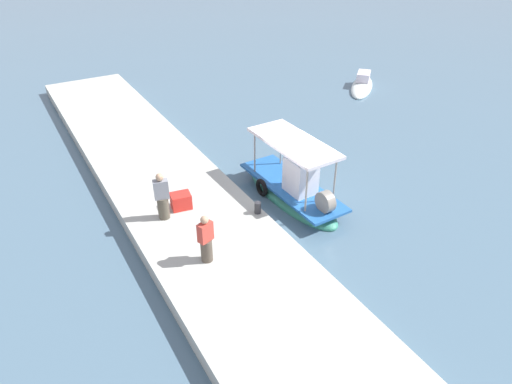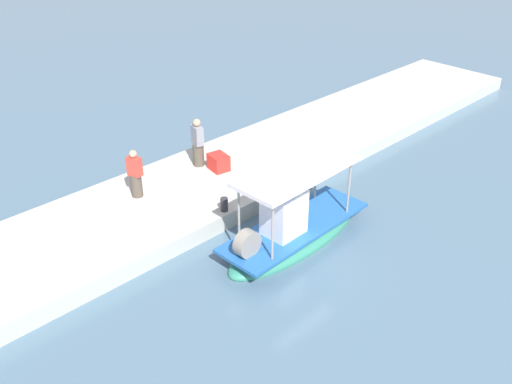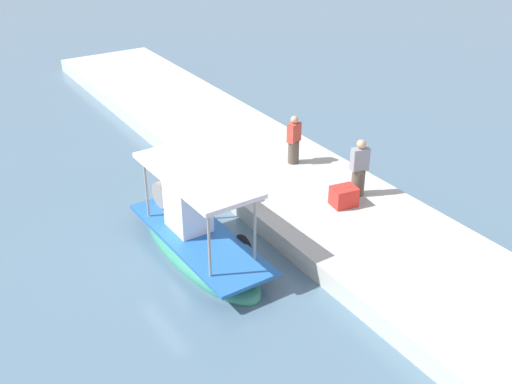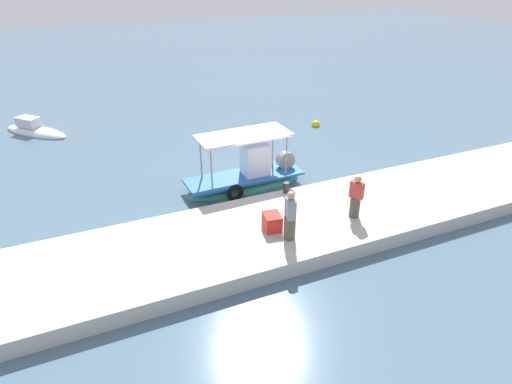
{
  "view_description": "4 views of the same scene",
  "coord_description": "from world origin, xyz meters",
  "px_view_note": "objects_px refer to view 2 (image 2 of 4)",
  "views": [
    {
      "loc": [
        12.09,
        -9.02,
        9.91
      ],
      "look_at": [
        -0.37,
        -1.72,
        0.88
      ],
      "focal_mm": 32.2,
      "sensor_mm": 36.0,
      "label": 1
    },
    {
      "loc": [
        10.43,
        9.6,
        10.06
      ],
      "look_at": [
        -0.5,
        -1.65,
        1.05
      ],
      "focal_mm": 40.49,
      "sensor_mm": 36.0,
      "label": 2
    },
    {
      "loc": [
        -13.01,
        6.13,
        9.32
      ],
      "look_at": [
        0.15,
        -2.23,
        0.95
      ],
      "focal_mm": 43.0,
      "sensor_mm": 36.0,
      "label": 3
    },
    {
      "loc": [
        -7.03,
        -16.03,
        8.91
      ],
      "look_at": [
        -0.98,
        -2.3,
        0.97
      ],
      "focal_mm": 30.85,
      "sensor_mm": 36.0,
      "label": 4
    }
  ],
  "objects_px": {
    "fisherman_near_bollard": "(135,176)",
    "fisherman_by_crate": "(198,145)",
    "main_fishing_boat": "(292,230)",
    "mooring_bollard": "(224,204)",
    "cargo_crate": "(219,162)"
  },
  "relations": [
    {
      "from": "fisherman_near_bollard",
      "to": "fisherman_by_crate",
      "type": "bearing_deg",
      "value": -173.53
    },
    {
      "from": "main_fishing_boat",
      "to": "cargo_crate",
      "type": "xyz_separation_m",
      "value": [
        -0.85,
        -4.34,
        0.39
      ]
    },
    {
      "from": "fisherman_by_crate",
      "to": "mooring_bollard",
      "type": "bearing_deg",
      "value": 64.63
    },
    {
      "from": "main_fishing_boat",
      "to": "fisherman_by_crate",
      "type": "relative_size",
      "value": 3.04
    },
    {
      "from": "fisherman_by_crate",
      "to": "cargo_crate",
      "type": "height_order",
      "value": "fisherman_by_crate"
    },
    {
      "from": "main_fishing_boat",
      "to": "fisherman_by_crate",
      "type": "height_order",
      "value": "main_fishing_boat"
    },
    {
      "from": "fisherman_near_bollard",
      "to": "fisherman_by_crate",
      "type": "height_order",
      "value": "fisherman_by_crate"
    },
    {
      "from": "mooring_bollard",
      "to": "fisherman_near_bollard",
      "type": "bearing_deg",
      "value": -61.82
    },
    {
      "from": "main_fishing_boat",
      "to": "fisherman_near_bollard",
      "type": "height_order",
      "value": "main_fishing_boat"
    },
    {
      "from": "main_fishing_boat",
      "to": "cargo_crate",
      "type": "distance_m",
      "value": 4.44
    },
    {
      "from": "main_fishing_boat",
      "to": "mooring_bollard",
      "type": "distance_m",
      "value": 2.31
    },
    {
      "from": "fisherman_by_crate",
      "to": "cargo_crate",
      "type": "xyz_separation_m",
      "value": [
        -0.28,
        0.76,
        -0.52
      ]
    },
    {
      "from": "fisherman_near_bollard",
      "to": "mooring_bollard",
      "type": "height_order",
      "value": "fisherman_near_bollard"
    },
    {
      "from": "fisherman_near_bollard",
      "to": "main_fishing_boat",
      "type": "bearing_deg",
      "value": 115.48
    },
    {
      "from": "fisherman_by_crate",
      "to": "mooring_bollard",
      "type": "relative_size",
      "value": 4.02
    }
  ]
}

